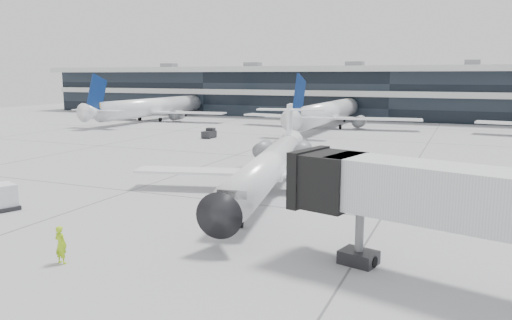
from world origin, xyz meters
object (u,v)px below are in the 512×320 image
at_px(jet_bridge, 503,204).
at_px(ramp_worker, 61,245).
at_px(cargo_uld, 3,197).
at_px(regional_jet, 270,165).

distance_m(jet_bridge, ramp_worker, 20.37).
bearing_deg(ramp_worker, cargo_uld, -25.10).
bearing_deg(jet_bridge, ramp_worker, -153.25).
xyz_separation_m(regional_jet, cargo_uld, (-15.23, -12.03, -1.31)).
relative_size(regional_jet, jet_bridge, 1.61).
height_order(jet_bridge, ramp_worker, jet_bridge).
bearing_deg(regional_jet, jet_bridge, -53.18).
xyz_separation_m(regional_jet, jet_bridge, (15.79, -14.22, 1.88)).
relative_size(regional_jet, cargo_uld, 10.71).
bearing_deg(ramp_worker, jet_bridge, -164.44).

